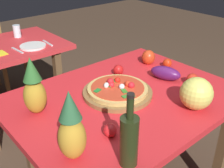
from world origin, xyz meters
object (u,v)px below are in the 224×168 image
at_px(drinking_glass_water, 17,31).
at_px(background_table, 6,59).
at_px(melon, 196,93).
at_px(fork_utensil, 17,50).
at_px(eggplant, 165,73).
at_px(tomato_beside_pepper, 110,130).
at_px(dinner_plate, 33,46).
at_px(pineapple_right, 34,89).
at_px(tomato_at_corner, 118,70).
at_px(pizza_board, 117,93).
at_px(tomato_by_bottle, 167,63).
at_px(knife_utensil, 48,43).
at_px(display_table, 124,108).
at_px(bell_pepper, 148,57).
at_px(pizza, 118,88).
at_px(tomato_near_board, 192,79).
at_px(pineapple_left, 71,129).
at_px(wine_bottle, 129,139).

bearing_deg(drinking_glass_water, background_table, -142.53).
xyz_separation_m(melon, fork_utensil, (-0.37, 1.46, -0.08)).
bearing_deg(drinking_glass_water, melon, -83.28).
relative_size(melon, eggplant, 0.89).
bearing_deg(melon, tomato_beside_pepper, 167.43).
height_order(eggplant, dinner_plate, eggplant).
bearing_deg(pineapple_right, eggplant, -13.26).
relative_size(pineapple_right, tomato_beside_pepper, 4.85).
xyz_separation_m(tomato_at_corner, drinking_glass_water, (-0.17, 1.23, 0.02)).
bearing_deg(pizza_board, tomato_by_bottle, 6.66).
relative_size(tomato_beside_pepper, knife_utensil, 0.36).
distance_m(display_table, bell_pepper, 0.53).
bearing_deg(tomato_at_corner, melon, -86.18).
bearing_deg(pizza, tomato_by_bottle, 6.52).
bearing_deg(pizza, fork_utensil, 97.80).
height_order(display_table, knife_utensil, knife_utensil).
relative_size(tomato_by_bottle, knife_utensil, 0.36).
relative_size(pizza, tomato_near_board, 4.76).
distance_m(background_table, tomato_by_bottle, 1.42).
bearing_deg(pineapple_right, tomato_at_corner, 5.36).
bearing_deg(pineapple_right, tomato_by_bottle, -4.48).
distance_m(fork_utensil, knife_utensil, 0.28).
xyz_separation_m(display_table, tomato_near_board, (0.42, -0.17, 0.12)).
distance_m(eggplant, tomato_near_board, 0.17).
height_order(bell_pepper, tomato_beside_pepper, bell_pepper).
xyz_separation_m(tomato_near_board, tomato_by_bottle, (0.09, 0.27, -0.01)).
distance_m(eggplant, drinking_glass_water, 1.52).
bearing_deg(bell_pepper, melon, -113.93).
relative_size(eggplant, knife_utensil, 1.11).
bearing_deg(pizza, pineapple_left, -150.87).
xyz_separation_m(tomato_near_board, tomato_beside_pepper, (-0.72, -0.06, -0.00)).
distance_m(tomato_beside_pepper, tomato_at_corner, 0.66).
xyz_separation_m(pineapple_right, fork_utensil, (0.30, 0.94, -0.14)).
bearing_deg(fork_utensil, drinking_glass_water, 61.28).
distance_m(tomato_by_bottle, knife_utensil, 1.09).
relative_size(bell_pepper, tomato_near_board, 1.45).
bearing_deg(pineapple_right, tomato_near_board, -21.53).
distance_m(wine_bottle, dinner_plate, 1.57).
height_order(pineapple_left, bell_pepper, pineapple_left).
bearing_deg(bell_pepper, display_table, -152.69).
distance_m(tomato_beside_pepper, drinking_glass_water, 1.72).
bearing_deg(tomato_by_bottle, melon, -124.97).
height_order(pizza_board, fork_utensil, pizza_board).
bearing_deg(wine_bottle, tomato_near_board, 17.00).
relative_size(background_table, melon, 5.70).
xyz_separation_m(pizza_board, pizza, (0.00, 0.00, 0.03)).
distance_m(pizza, fork_utensil, 1.09).
height_order(wine_bottle, knife_utensil, wine_bottle).
distance_m(display_table, background_table, 1.33).
bearing_deg(pizza, melon, -60.03).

